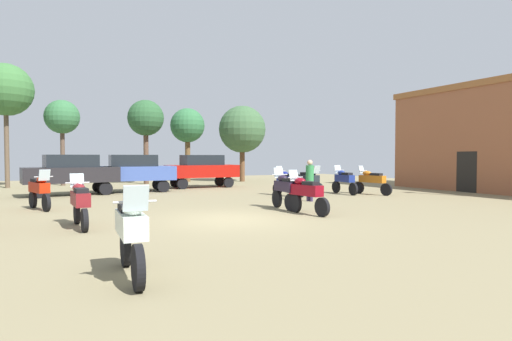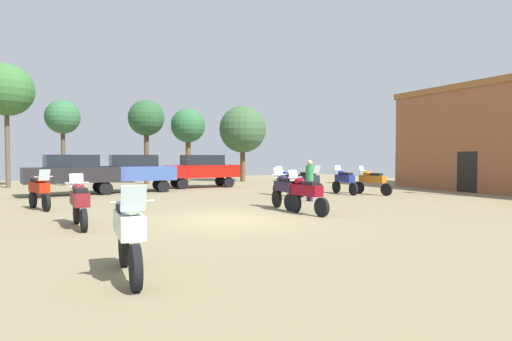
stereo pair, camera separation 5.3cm
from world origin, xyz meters
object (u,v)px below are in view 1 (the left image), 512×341
at_px(motorcycle_10, 344,180).
at_px(motorcycle_3, 80,202).
at_px(motorcycle_12, 286,189).
at_px(motorcycle_7, 309,180).
at_px(tree_7, 242,130).
at_px(car_3, 71,172).
at_px(tree_5, 62,118).
at_px(car_2, 202,169).
at_px(tree_6, 146,119).
at_px(car_4, 133,170).
at_px(motorcycle_2, 372,180).
at_px(motorcycle_8, 131,231).
at_px(motorcycle_4, 288,181).
at_px(motorcycle_1, 39,190).
at_px(tree_3, 188,126).
at_px(motorcycle_6, 305,192).
at_px(person_1, 310,177).
at_px(tree_2, 6,90).

bearing_deg(motorcycle_10, motorcycle_3, -155.70).
distance_m(motorcycle_10, motorcycle_12, 7.09).
bearing_deg(motorcycle_7, tree_7, -102.76).
relative_size(car_3, tree_5, 0.80).
xyz_separation_m(motorcycle_7, motorcycle_12, (-4.03, -4.53, 0.01)).
xyz_separation_m(car_2, tree_6, (-2.38, 4.87, 3.33)).
bearing_deg(car_4, motorcycle_3, 164.86).
relative_size(motorcycle_2, motorcycle_8, 1.03).
height_order(car_3, tree_6, tree_6).
bearing_deg(motorcycle_3, tree_6, 69.06).
distance_m(motorcycle_4, tree_6, 13.29).
xyz_separation_m(motorcycle_8, tree_7, (12.07, 22.15, 3.22)).
xyz_separation_m(car_2, car_3, (-7.45, -2.05, 0.00)).
xyz_separation_m(motorcycle_2, motorcycle_3, (-13.77, -3.99, -0.00)).
bearing_deg(motorcycle_7, motorcycle_4, 3.06).
bearing_deg(motorcycle_3, car_2, 54.21).
bearing_deg(motorcycle_1, motorcycle_3, 84.95).
distance_m(motorcycle_10, tree_3, 14.57).
relative_size(motorcycle_3, tree_5, 0.38).
bearing_deg(motorcycle_6, motorcycle_2, 26.96).
distance_m(motorcycle_4, person_1, 2.45).
bearing_deg(motorcycle_6, motorcycle_7, 49.45).
bearing_deg(motorcycle_6, motorcycle_3, 170.85).
bearing_deg(motorcycle_8, tree_2, -78.97).
height_order(motorcycle_3, motorcycle_7, motorcycle_7).
bearing_deg(tree_7, motorcycle_7, -97.86).
xyz_separation_m(tree_2, tree_5, (3.09, 0.82, -1.46)).
height_order(car_3, tree_2, tree_2).
height_order(motorcycle_12, tree_5, tree_5).
bearing_deg(car_4, motorcycle_6, -160.20).
distance_m(motorcycle_1, motorcycle_6, 9.47).
distance_m(motorcycle_2, person_1, 4.74).
distance_m(motorcycle_8, car_3, 15.59).
height_order(car_2, person_1, car_2).
height_order(motorcycle_3, person_1, person_1).
relative_size(motorcycle_2, person_1, 1.25).
bearing_deg(motorcycle_10, tree_7, 94.54).
bearing_deg(tree_3, car_2, -99.19).
relative_size(motorcycle_8, tree_2, 0.29).
bearing_deg(motorcycle_3, motorcycle_7, 22.31).
distance_m(motorcycle_6, tree_7, 18.37).
bearing_deg(motorcycle_1, tree_7, -155.91).
xyz_separation_m(motorcycle_6, car_3, (-6.68, 10.63, 0.45)).
distance_m(motorcycle_10, tree_2, 20.66).
xyz_separation_m(motorcycle_3, tree_3, (8.67, 18.39, 3.47)).
distance_m(motorcycle_7, motorcycle_12, 6.07).
bearing_deg(tree_5, motorcycle_4, -53.61).
xyz_separation_m(motorcycle_4, tree_7, (2.91, 11.65, 3.24)).
bearing_deg(car_2, tree_2, 64.84).
bearing_deg(car_3, motorcycle_3, 171.73).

